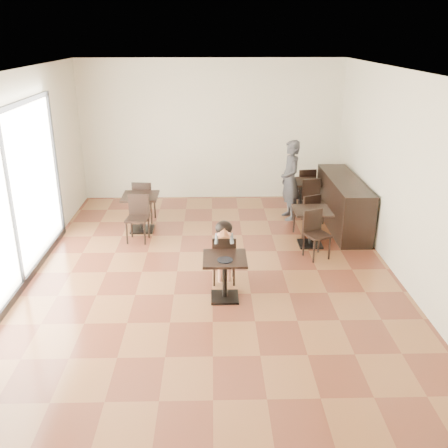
{
  "coord_description": "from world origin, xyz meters",
  "views": [
    {
      "loc": [
        0.01,
        -7.47,
        3.73
      ],
      "look_at": [
        0.18,
        -0.41,
        1.0
      ],
      "focal_mm": 40.0,
      "sensor_mm": 36.0,
      "label": 1
    }
  ],
  "objects_px": {
    "cafe_table_back": "(302,197)",
    "chair_mid_a": "(306,214)",
    "child_table": "(225,278)",
    "cafe_table_left": "(141,213)",
    "chair_mid_b": "(317,235)",
    "child": "(224,252)",
    "adult_patron": "(290,180)",
    "chair_left_b": "(137,219)",
    "chair_back_a": "(304,187)",
    "chair_left_a": "(144,201)",
    "child_chair": "(224,258)",
    "cafe_table_mid": "(311,227)",
    "chair_back_b": "(313,202)"
  },
  "relations": [
    {
      "from": "cafe_table_back",
      "to": "chair_mid_a",
      "type": "xyz_separation_m",
      "value": [
        -0.12,
        -1.2,
        0.06
      ]
    },
    {
      "from": "child_table",
      "to": "cafe_table_left",
      "type": "distance_m",
      "value": 3.21
    },
    {
      "from": "chair_mid_b",
      "to": "child",
      "type": "bearing_deg",
      "value": -175.52
    },
    {
      "from": "adult_patron",
      "to": "chair_left_b",
      "type": "distance_m",
      "value": 3.28
    },
    {
      "from": "cafe_table_back",
      "to": "chair_back_a",
      "type": "relative_size",
      "value": 0.83
    },
    {
      "from": "child",
      "to": "cafe_table_back",
      "type": "height_order",
      "value": "child"
    },
    {
      "from": "child_table",
      "to": "cafe_table_left",
      "type": "bearing_deg",
      "value": 119.66
    },
    {
      "from": "chair_mid_b",
      "to": "cafe_table_back",
      "type": "bearing_deg",
      "value": 63.75
    },
    {
      "from": "chair_left_a",
      "to": "chair_left_b",
      "type": "height_order",
      "value": "same"
    },
    {
      "from": "adult_patron",
      "to": "chair_left_b",
      "type": "xyz_separation_m",
      "value": [
        -3.04,
        -1.18,
        -0.4
      ]
    },
    {
      "from": "child_chair",
      "to": "cafe_table_back",
      "type": "distance_m",
      "value": 3.63
    },
    {
      "from": "child_chair",
      "to": "adult_patron",
      "type": "xyz_separation_m",
      "value": [
        1.45,
        2.87,
        0.43
      ]
    },
    {
      "from": "child",
      "to": "adult_patron",
      "type": "distance_m",
      "value": 3.23
    },
    {
      "from": "cafe_table_back",
      "to": "child_table",
      "type": "bearing_deg",
      "value": -115.45
    },
    {
      "from": "chair_back_a",
      "to": "cafe_table_back",
      "type": "bearing_deg",
      "value": 65.45
    },
    {
      "from": "chair_back_a",
      "to": "cafe_table_mid",
      "type": "bearing_deg",
      "value": 73.86
    },
    {
      "from": "child_chair",
      "to": "chair_back_b",
      "type": "xyz_separation_m",
      "value": [
        1.92,
        2.62,
        0.04
      ]
    },
    {
      "from": "chair_mid_a",
      "to": "chair_left_a",
      "type": "height_order",
      "value": "chair_left_a"
    },
    {
      "from": "chair_mid_a",
      "to": "chair_mid_b",
      "type": "relative_size",
      "value": 1.0
    },
    {
      "from": "adult_patron",
      "to": "cafe_table_left",
      "type": "distance_m",
      "value": 3.14
    },
    {
      "from": "adult_patron",
      "to": "cafe_table_back",
      "type": "relative_size",
      "value": 2.29
    },
    {
      "from": "child",
      "to": "chair_back_a",
      "type": "bearing_deg",
      "value": 62.72
    },
    {
      "from": "cafe_table_back",
      "to": "chair_mid_a",
      "type": "height_order",
      "value": "chair_mid_a"
    },
    {
      "from": "adult_patron",
      "to": "cafe_table_mid",
      "type": "xyz_separation_m",
      "value": [
        0.2,
        -1.45,
        -0.49
      ]
    },
    {
      "from": "child_table",
      "to": "chair_mid_a",
      "type": "height_order",
      "value": "chair_mid_a"
    },
    {
      "from": "child_chair",
      "to": "chair_back_a",
      "type": "height_order",
      "value": "chair_back_a"
    },
    {
      "from": "child",
      "to": "adult_patron",
      "type": "xyz_separation_m",
      "value": [
        1.45,
        2.87,
        0.33
      ]
    },
    {
      "from": "chair_left_b",
      "to": "chair_back_b",
      "type": "bearing_deg",
      "value": 21.18
    },
    {
      "from": "chair_left_b",
      "to": "chair_back_a",
      "type": "distance_m",
      "value": 4.05
    },
    {
      "from": "cafe_table_mid",
      "to": "cafe_table_back",
      "type": "bearing_deg",
      "value": 86.02
    },
    {
      "from": "cafe_table_back",
      "to": "chair_mid_b",
      "type": "bearing_deg",
      "value": -93.03
    },
    {
      "from": "cafe_table_mid",
      "to": "adult_patron",
      "type": "bearing_deg",
      "value": 97.71
    },
    {
      "from": "adult_patron",
      "to": "chair_mid_b",
      "type": "relative_size",
      "value": 1.99
    },
    {
      "from": "child_chair",
      "to": "chair_mid_a",
      "type": "bearing_deg",
      "value": -129.97
    },
    {
      "from": "adult_patron",
      "to": "chair_left_b",
      "type": "relative_size",
      "value": 1.9
    },
    {
      "from": "child_table",
      "to": "cafe_table_mid",
      "type": "height_order",
      "value": "cafe_table_mid"
    },
    {
      "from": "chair_left_a",
      "to": "chair_back_a",
      "type": "bearing_deg",
      "value": -158.82
    },
    {
      "from": "child_table",
      "to": "cafe_table_left",
      "type": "xyz_separation_m",
      "value": [
        -1.59,
        2.79,
        0.03
      ]
    },
    {
      "from": "chair_left_a",
      "to": "chair_left_b",
      "type": "distance_m",
      "value": 1.1
    },
    {
      "from": "cafe_table_mid",
      "to": "chair_mid_b",
      "type": "xyz_separation_m",
      "value": [
        0.0,
        -0.55,
        0.07
      ]
    },
    {
      "from": "adult_patron",
      "to": "chair_back_b",
      "type": "relative_size",
      "value": 1.9
    },
    {
      "from": "cafe_table_back",
      "to": "chair_left_a",
      "type": "height_order",
      "value": "chair_left_a"
    },
    {
      "from": "chair_left_a",
      "to": "chair_left_b",
      "type": "xyz_separation_m",
      "value": [
        0.0,
        -1.1,
        0.0
      ]
    },
    {
      "from": "child_table",
      "to": "child_chair",
      "type": "height_order",
      "value": "child_chair"
    },
    {
      "from": "chair_left_a",
      "to": "chair_back_a",
      "type": "xyz_separation_m",
      "value": [
        3.51,
        0.93,
        -0.0
      ]
    },
    {
      "from": "chair_back_b",
      "to": "chair_mid_a",
      "type": "bearing_deg",
      "value": -121.94
    },
    {
      "from": "chair_mid_a",
      "to": "chair_mid_b",
      "type": "bearing_deg",
      "value": 66.78
    },
    {
      "from": "chair_back_b",
      "to": "cafe_table_mid",
      "type": "bearing_deg",
      "value": -112.11
    },
    {
      "from": "child_chair",
      "to": "chair_mid_b",
      "type": "height_order",
      "value": "chair_mid_b"
    },
    {
      "from": "cafe_table_mid",
      "to": "chair_left_b",
      "type": "xyz_separation_m",
      "value": [
        -3.24,
        0.28,
        0.09
      ]
    }
  ]
}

